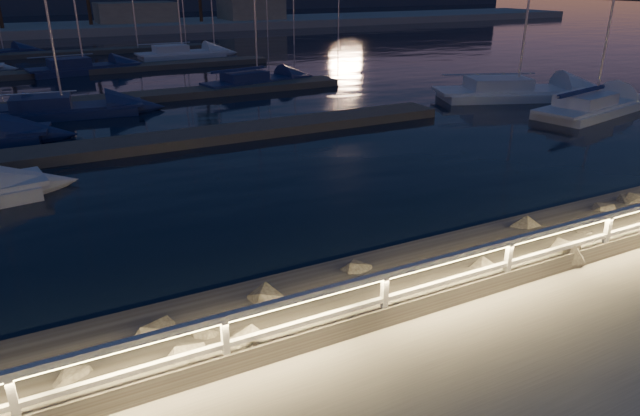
# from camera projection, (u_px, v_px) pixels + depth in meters

# --- Properties ---
(ground) EXTENTS (400.00, 400.00, 0.00)m
(ground) POSITION_uv_depth(u_px,v_px,m) (467.00, 297.00, 11.36)
(ground) COLOR #AAA599
(ground) RESTS_ON ground
(harbor_water) EXTENTS (400.00, 440.00, 0.60)m
(harbor_water) POSITION_uv_depth(u_px,v_px,m) (145.00, 90.00, 37.39)
(harbor_water) COLOR black
(harbor_water) RESTS_ON ground
(guard_rail) EXTENTS (44.11, 0.12, 1.06)m
(guard_rail) POSITION_uv_depth(u_px,v_px,m) (468.00, 263.00, 11.04)
(guard_rail) COLOR white
(guard_rail) RESTS_ON ground
(riprap) EXTENTS (37.74, 3.09, 1.41)m
(riprap) POSITION_uv_depth(u_px,v_px,m) (337.00, 300.00, 11.59)
(riprap) COLOR slate
(riprap) RESTS_ON ground
(floating_docks) EXTENTS (22.00, 36.00, 0.40)m
(floating_docks) POSITION_uv_depth(u_px,v_px,m) (141.00, 79.00, 38.23)
(floating_docks) COLOR #5B524B
(floating_docks) RESTS_ON ground
(far_shore) EXTENTS (160.00, 14.00, 5.20)m
(far_shore) POSITION_uv_depth(u_px,v_px,m) (73.00, 25.00, 72.09)
(far_shore) COLOR #AAA599
(far_shore) RESTS_ON ground
(sailboat_c) EXTENTS (7.77, 3.13, 12.83)m
(sailboat_c) POSITION_uv_depth(u_px,v_px,m) (59.00, 109.00, 28.51)
(sailboat_c) COLOR navy
(sailboat_c) RESTS_ON ground
(sailboat_d) EXTENTS (8.74, 4.16, 14.25)m
(sailboat_d) POSITION_uv_depth(u_px,v_px,m) (593.00, 105.00, 29.26)
(sailboat_d) COLOR silver
(sailboat_d) RESTS_ON ground
(sailboat_g) EXTENTS (7.58, 3.60, 12.41)m
(sailboat_g) POSITION_uv_depth(u_px,v_px,m) (255.00, 81.00, 36.26)
(sailboat_g) COLOR navy
(sailboat_g) RESTS_ON ground
(sailboat_h) EXTENTS (9.71, 5.86, 15.93)m
(sailboat_h) POSITION_uv_depth(u_px,v_px,m) (513.00, 91.00, 32.80)
(sailboat_h) COLOR silver
(sailboat_h) RESTS_ON ground
(sailboat_j) EXTENTS (7.85, 3.31, 12.98)m
(sailboat_j) POSITION_uv_depth(u_px,v_px,m) (81.00, 68.00, 41.46)
(sailboat_j) COLOR navy
(sailboat_j) RESTS_ON ground
(sailboat_k) EXTENTS (7.93, 2.72, 13.26)m
(sailboat_k) POSITION_uv_depth(u_px,v_px,m) (180.00, 53.00, 49.64)
(sailboat_k) COLOR silver
(sailboat_k) RESTS_ON ground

